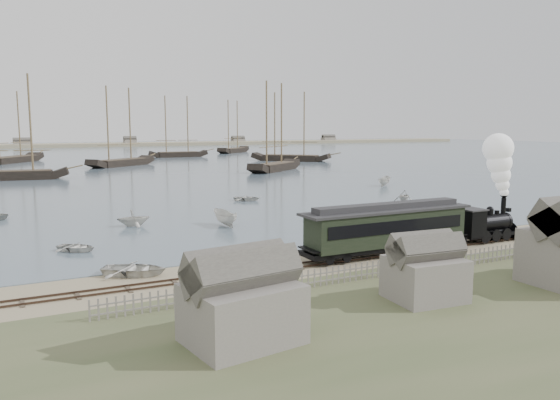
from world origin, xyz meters
name	(u,v)px	position (x,y,z in m)	size (l,w,h in m)	color
ground	(296,259)	(0.00, 0.00, 0.00)	(600.00, 600.00, 0.00)	tan
harbor_water	(63,155)	(0.00, 170.00, 0.03)	(600.00, 336.00, 0.06)	#4A5A6A
rail_track	(309,265)	(0.00, -2.00, 0.04)	(120.00, 1.80, 0.16)	#39281F
picket_fence_west	(257,296)	(-6.50, -7.00, 0.00)	(19.00, 0.10, 1.20)	slate
picket_fence_east	(491,262)	(12.50, -7.50, 0.00)	(15.00, 0.10, 1.20)	slate
shed_left	(242,342)	(-10.00, -13.00, 0.00)	(5.00, 4.00, 4.10)	slate
shed_mid	(424,300)	(2.00, -12.00, 0.00)	(4.00, 3.50, 3.60)	slate
far_spit	(46,147)	(0.00, 250.00, 0.00)	(500.00, 20.00, 1.80)	tan
locomotive	(498,193)	(19.24, -2.00, 4.21)	(7.31, 2.73, 9.12)	black
passenger_coach	(387,227)	(7.10, -2.00, 2.26)	(14.75, 2.84, 3.58)	black
beached_dinghy	(134,269)	(-11.97, 0.97, 0.45)	(4.36, 3.11, 0.90)	beige
rowboat_0	(77,247)	(-14.59, 10.18, 0.40)	(3.29, 2.35, 0.68)	beige
rowboat_1	(133,218)	(-8.05, 19.40, 0.92)	(3.25, 2.80, 1.71)	beige
rowboat_2	(225,218)	(0.24, 15.41, 0.86)	(4.13, 1.55, 1.59)	beige
rowboat_3	(247,198)	(9.75, 31.61, 0.43)	(3.56, 2.54, 0.74)	beige
rowboat_4	(404,196)	(28.13, 21.17, 0.85)	(3.01, 2.60, 1.59)	beige
rowboat_5	(384,181)	(37.80, 37.83, 0.86)	(4.15, 1.56, 1.60)	beige
schooner_2	(11,126)	(-17.53, 78.63, 10.06)	(19.10, 4.41, 20.00)	black
schooner_3	(120,126)	(7.67, 106.09, 10.06)	(21.33, 4.92, 20.00)	black
schooner_4	(275,126)	(35.77, 74.99, 10.06)	(19.88, 4.59, 20.00)	black
schooner_5	(291,126)	(55.78, 104.77, 10.06)	(23.19, 5.35, 20.00)	black
schooner_7	(10,126)	(-16.91, 132.97, 10.06)	(24.41, 5.63, 20.00)	black
schooner_8	(178,126)	(32.32, 138.83, 10.06)	(18.91, 4.36, 20.00)	black
schooner_9	(233,126)	(59.93, 158.73, 10.06)	(19.77, 4.56, 20.00)	black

